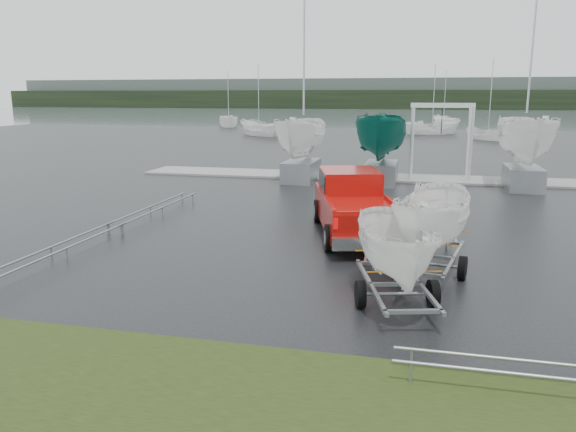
{
  "coord_description": "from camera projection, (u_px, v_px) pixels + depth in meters",
  "views": [
    {
      "loc": [
        0.81,
        -18.26,
        4.55
      ],
      "look_at": [
        -2.8,
        -3.22,
        1.2
      ],
      "focal_mm": 35.0,
      "sensor_mm": 36.0,
      "label": 1
    }
  ],
  "objects": [
    {
      "name": "keelboat_1",
      "position": [
        384.0,
        105.0,
        28.57
      ],
      "size": [
        2.55,
        3.2,
        7.88
      ],
      "color": "gray",
      "rests_on": "ground"
    },
    {
      "name": "dock",
      "position": [
        406.0,
        178.0,
        30.84
      ],
      "size": [
        30.0,
        3.0,
        0.12
      ],
      "primitive_type": "cube",
      "color": "#969690",
      "rests_on": "ground"
    },
    {
      "name": "grass_verge",
      "position": [
        351.0,
        419.0,
        8.05
      ],
      "size": [
        40.0,
        40.0,
        0.0
      ],
      "primitive_type": "plane",
      "color": "black",
      "rests_on": "ground"
    },
    {
      "name": "boat_hoist",
      "position": [
        441.0,
        131.0,
        29.9
      ],
      "size": [
        3.3,
        2.18,
        4.12
      ],
      "color": "silver",
      "rests_on": "ground"
    },
    {
      "name": "moored_boat_5",
      "position": [
        443.0,
        127.0,
        80.79
      ],
      "size": [
        2.98,
        3.03,
        11.33
      ],
      "rotation": [
        0.0,
        0.0,
        3.34
      ],
      "color": "white",
      "rests_on": "ground"
    },
    {
      "name": "moored_boat_0",
      "position": [
        259.0,
        135.0,
        63.92
      ],
      "size": [
        3.88,
        3.88,
        11.6
      ],
      "rotation": [
        0.0,
        0.0,
        3.95
      ],
      "color": "white",
      "rests_on": "ground"
    },
    {
      "name": "far_hill",
      "position": [
        423.0,
        93.0,
        186.6
      ],
      "size": [
        300.0,
        6.0,
        10.0
      ],
      "primitive_type": "cube",
      "color": "#4C5651",
      "rests_on": "ground"
    },
    {
      "name": "lake",
      "position": [
        420.0,
        118.0,
        113.54
      ],
      "size": [
        300.0,
        300.0,
        0.0
      ],
      "primitive_type": "plane",
      "color": "slate",
      "rests_on": "ground"
    },
    {
      "name": "keelboat_2",
      "position": [
        529.0,
        107.0,
        26.82
      ],
      "size": [
        2.51,
        3.2,
        10.68
      ],
      "color": "gray",
      "rests_on": "ground"
    },
    {
      "name": "trailer_hitched",
      "position": [
        399.0,
        198.0,
        11.98
      ],
      "size": [
        2.1,
        3.78,
        4.4
      ],
      "rotation": [
        0.0,
        0.0,
        0.27
      ],
      "color": "gray",
      "rests_on": "ground"
    },
    {
      "name": "treeline",
      "position": [
        423.0,
        100.0,
        179.42
      ],
      "size": [
        300.0,
        8.0,
        6.0
      ],
      "primitive_type": "cube",
      "color": "black",
      "rests_on": "ground"
    },
    {
      "name": "pickup_truck",
      "position": [
        352.0,
        202.0,
        18.69
      ],
      "size": [
        3.63,
        6.45,
        2.04
      ],
      "rotation": [
        0.0,
        0.0,
        0.27
      ],
      "color": "#9E0C08",
      "rests_on": "ground"
    },
    {
      "name": "moored_boat_2",
      "position": [
        488.0,
        140.0,
        57.63
      ],
      "size": [
        3.03,
        3.04,
        10.82
      ],
      "rotation": [
        0.0,
        0.0,
        0.7
      ],
      "color": "white",
      "rests_on": "ground"
    },
    {
      "name": "ground_plane",
      "position": [
        393.0,
        236.0,
        18.5
      ],
      "size": [
        120.0,
        120.0,
        0.0
      ],
      "primitive_type": "plane",
      "color": "black",
      "rests_on": "ground"
    },
    {
      "name": "moored_boat_1",
      "position": [
        432.0,
        134.0,
        65.83
      ],
      "size": [
        3.84,
        3.82,
        11.68
      ],
      "rotation": [
        0.0,
        0.0,
        2.1
      ],
      "color": "white",
      "rests_on": "ground"
    },
    {
      "name": "mast_rack_0",
      "position": [
        156.0,
        207.0,
        21.43
      ],
      "size": [
        0.56,
        6.5,
        0.06
      ],
      "rotation": [
        0.0,
        0.0,
        1.57
      ],
      "color": "gray",
      "rests_on": "ground"
    },
    {
      "name": "trailer_parked",
      "position": [
        437.0,
        168.0,
        14.04
      ],
      "size": [
        2.03,
        3.76,
        5.11
      ],
      "rotation": [
        0.0,
        0.0,
        -0.18
      ],
      "color": "gray",
      "rests_on": "ground"
    },
    {
      "name": "moored_boat_4",
      "position": [
        229.0,
        127.0,
        81.04
      ],
      "size": [
        3.52,
        3.56,
        11.54
      ],
      "rotation": [
        0.0,
        0.0,
        0.4
      ],
      "color": "white",
      "rests_on": "ground"
    },
    {
      "name": "keelboat_0",
      "position": [
        302.0,
        111.0,
        29.42
      ],
      "size": [
        2.33,
        3.2,
        10.5
      ],
      "color": "gray",
      "rests_on": "ground"
    },
    {
      "name": "mast_rack_1",
      "position": [
        59.0,
        248.0,
        15.73
      ],
      "size": [
        0.56,
        6.5,
        0.06
      ],
      "rotation": [
        0.0,
        0.0,
        1.57
      ],
      "color": "gray",
      "rests_on": "ground"
    }
  ]
}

